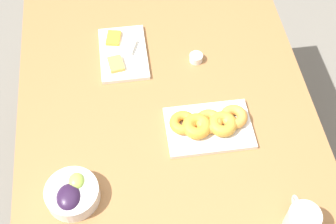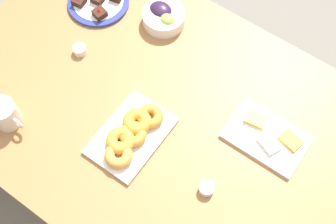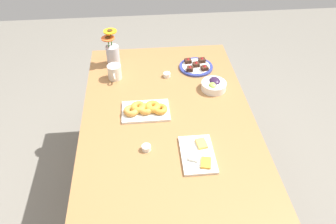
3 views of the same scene
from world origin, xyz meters
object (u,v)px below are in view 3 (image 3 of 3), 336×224
Objects in this scene: grape_bowl at (214,85)px; dessert_plate at (196,66)px; jam_cup_honey at (167,75)px; jam_cup_berry at (146,148)px; dining_table at (168,128)px; flower_vase at (113,53)px; coffee_mug at (115,72)px; cheese_platter at (198,154)px; croissant_platter at (145,109)px.

dessert_plate is at bearing -163.56° from grape_bowl.
jam_cup_honey and jam_cup_berry have the same top height.
grape_bowl reaches higher than jam_cup_honey.
grape_bowl is at bearing 127.73° from dining_table.
flower_vase is at bearing -119.15° from grape_bowl.
coffee_mug reaches higher than dessert_plate.
cheese_platter is at bearing 76.10° from jam_cup_berry.
coffee_mug is 0.66m from grape_bowl.
dining_table is 33.33× the size of jam_cup_honey.
jam_cup_berry is 0.19× the size of flower_vase.
dining_table is 6.15× the size of cheese_platter.
croissant_platter is (-0.05, -0.13, 0.11)m from dining_table.
jam_cup_honey is at bearing -120.00° from grape_bowl.
jam_cup_berry is (-0.06, -0.26, 0.01)m from cheese_platter.
coffee_mug reaches higher than croissant_platter.
grape_bowl is 0.58m from cheese_platter.
jam_cup_berry is (0.65, -0.17, 0.00)m from jam_cup_honey.
coffee_mug is 0.42m from croissant_platter.
jam_cup_berry is 0.20× the size of dessert_plate.
coffee_mug is 0.50× the size of flower_vase.
coffee_mug reaches higher than grape_bowl.
flower_vase is (-0.11, -0.57, 0.08)m from dessert_plate.
croissant_platter is (0.37, 0.19, -0.03)m from coffee_mug.
flower_vase is (-0.20, -0.36, 0.07)m from jam_cup_honey.
dining_table is at bearing 28.67° from flower_vase.
dessert_plate is at bearing 97.40° from coffee_mug.
grape_bowl is at bearing 74.19° from coffee_mug.
jam_cup_honey is at bearing 61.53° from flower_vase.
jam_cup_honey reaches higher than dining_table.
jam_cup_honey is at bearing -67.69° from dessert_plate.
coffee_mug is at bearing -143.28° from dining_table.
croissant_platter is at bearing -113.27° from dining_table.
croissant_platter is at bearing -24.06° from jam_cup_honey.
grape_bowl is 0.33m from jam_cup_honey.
jam_cup_berry is (0.49, -0.45, -0.01)m from grape_bowl.
cheese_platter is at bearing 7.58° from jam_cup_honey.
jam_cup_honey is 0.19× the size of flower_vase.
flower_vase reaches higher than dessert_plate.
dining_table is 5.64× the size of croissant_platter.
jam_cup_honey is (-0.17, -0.29, -0.01)m from grape_bowl.
dining_table is 0.42m from grape_bowl.
flower_vase is (-0.61, -0.33, 0.17)m from dining_table.
dining_table is at bearing -157.63° from cheese_platter.
grape_bowl is 0.26m from dessert_plate.
croissant_platter is 1.13× the size of flower_vase.
jam_cup_honey is 1.00× the size of jam_cup_berry.
croissant_platter is at bearing -66.84° from grape_bowl.
dining_table is 0.18m from croissant_platter.
coffee_mug is 0.69m from jam_cup_berry.
jam_cup_honey is (-0.72, -0.10, 0.01)m from cheese_platter.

